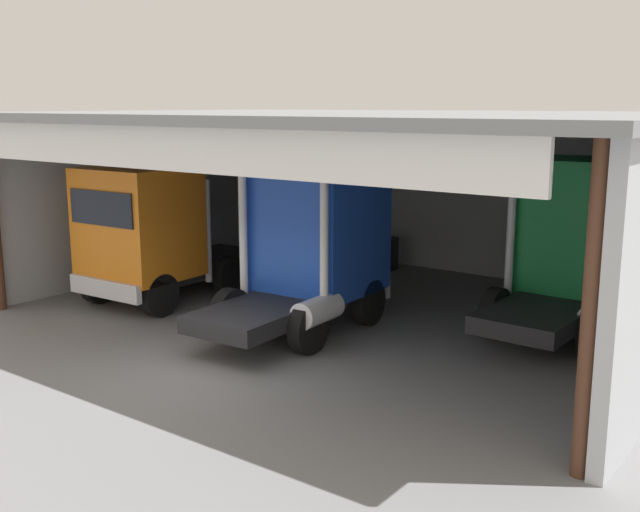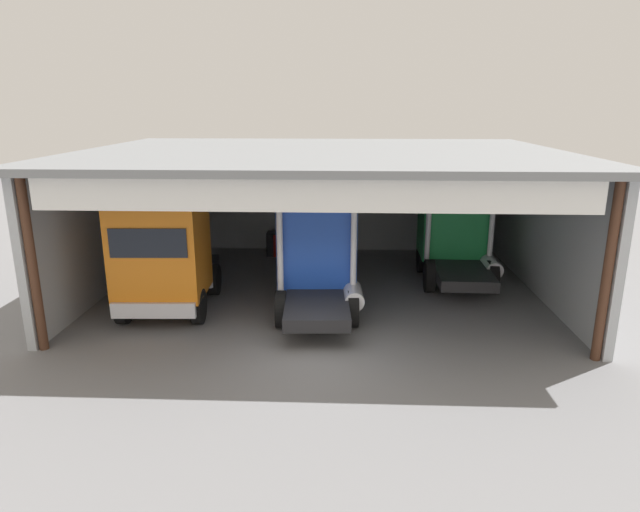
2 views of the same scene
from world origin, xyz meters
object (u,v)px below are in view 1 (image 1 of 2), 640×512
Objects in this scene: truck_orange_right_bay at (149,233)px; truck_blue_center_left_bay at (313,242)px; truck_green_center_right_bay at (575,245)px; oil_drum at (381,255)px; tool_cart at (381,253)px.

truck_orange_right_bay is 4.63m from truck_blue_center_left_bay.
truck_green_center_right_bay reaches higher than truck_orange_right_bay.
oil_drum is at bearing -113.69° from truck_orange_right_bay.
truck_blue_center_left_bay reaches higher than truck_orange_right_bay.
truck_green_center_right_bay is at bearing -159.84° from truck_orange_right_bay.
tool_cart is (-1.97, 6.05, -1.46)m from truck_blue_center_left_bay.
truck_orange_right_bay reaches higher than tool_cart.
tool_cart is (2.58, 6.86, -1.29)m from truck_orange_right_bay.
truck_orange_right_bay is 7.44m from tool_cart.
truck_orange_right_bay is 5.28× the size of tool_cart.
truck_green_center_right_bay is 4.80× the size of tool_cart.
tool_cart is at bearing 118.72° from oil_drum.
oil_drum is (2.63, 6.76, -1.32)m from truck_orange_right_bay.
truck_green_center_right_bay is 5.10× the size of oil_drum.
oil_drum is 0.94× the size of tool_cart.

